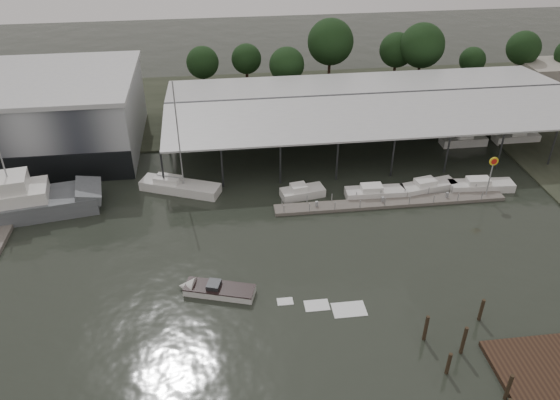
{
  "coord_description": "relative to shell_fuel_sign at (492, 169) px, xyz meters",
  "views": [
    {
      "loc": [
        -4.97,
        -42.82,
        35.72
      ],
      "look_at": [
        1.48,
        8.63,
        2.5
      ],
      "focal_mm": 35.0,
      "sensor_mm": 36.0,
      "label": 1
    }
  ],
  "objects": [
    {
      "name": "floating_dock",
      "position": [
        -12.0,
        0.01,
        -3.72
      ],
      "size": [
        28.0,
        2.0,
        1.4
      ],
      "color": "slate",
      "rests_on": "ground"
    },
    {
      "name": "ground",
      "position": [
        -27.0,
        -9.99,
        -3.93
      ],
      "size": [
        200.0,
        200.0,
        0.0
      ],
      "primitive_type": "plane",
      "color": "#232820",
      "rests_on": "ground"
    },
    {
      "name": "moored_cruiser_0",
      "position": [
        -22.26,
        3.05,
        -3.31
      ],
      "size": [
        5.61,
        3.12,
        1.7
      ],
      "rotation": [
        0.0,
        0.0,
        0.18
      ],
      "color": "silver",
      "rests_on": "ground"
    },
    {
      "name": "storage_warehouse",
      "position": [
        -55.0,
        19.95,
        1.36
      ],
      "size": [
        24.5,
        20.5,
        10.5
      ],
      "color": "#9DA2A7",
      "rests_on": "ground"
    },
    {
      "name": "covered_boat_shed",
      "position": [
        -10.0,
        18.01,
        2.2
      ],
      "size": [
        58.24,
        24.0,
        6.96
      ],
      "color": "#BBBEC0",
      "rests_on": "ground"
    },
    {
      "name": "trawler_dock",
      "position": [
        -57.0,
        4.01,
        -3.68
      ],
      "size": [
        3.0,
        18.0,
        0.5
      ],
      "color": "slate",
      "rests_on": "ground"
    },
    {
      "name": "white_sailboat",
      "position": [
        -37.23,
        6.16,
        -3.27
      ],
      "size": [
        10.24,
        6.23,
        14.58
      ],
      "rotation": [
        0.0,
        0.0,
        -0.39
      ],
      "color": "silver",
      "rests_on": "ground"
    },
    {
      "name": "moored_cruiser_3",
      "position": [
        0.09,
        1.81,
        -3.31
      ],
      "size": [
        8.1,
        2.71,
        1.7
      ],
      "rotation": [
        0.0,
        0.0,
        -0.06
      ],
      "color": "silver",
      "rests_on": "ground"
    },
    {
      "name": "land_strip_far",
      "position": [
        -27.0,
        32.01,
        -3.83
      ],
      "size": [
        140.0,
        30.0,
        0.3
      ],
      "color": "#373C2D",
      "rests_on": "ground"
    },
    {
      "name": "mooring_pilings",
      "position": [
        -12.78,
        -24.59,
        -2.91
      ],
      "size": [
        6.07,
        10.74,
        3.54
      ],
      "color": "#382C1C",
      "rests_on": "ground"
    },
    {
      "name": "horizon_tree_line",
      "position": [
        -3.14,
        37.89,
        2.64
      ],
      "size": [
        70.5,
        11.67,
        11.94
      ],
      "color": "black",
      "rests_on": "ground"
    },
    {
      "name": "speedboat_underway",
      "position": [
        -33.42,
        -13.08,
        -3.53
      ],
      "size": [
        17.93,
        7.08,
        2.0
      ],
      "rotation": [
        0.0,
        0.0,
        2.84
      ],
      "color": "silver",
      "rests_on": "ground"
    },
    {
      "name": "grey_trawler",
      "position": [
        -54.58,
        3.27,
        -2.35
      ],
      "size": [
        17.35,
        7.8,
        8.84
      ],
      "rotation": [
        0.0,
        0.0,
        0.16
      ],
      "color": "slate",
      "rests_on": "ground"
    },
    {
      "name": "moored_cruiser_2",
      "position": [
        -6.54,
        2.37,
        -3.31
      ],
      "size": [
        7.32,
        3.53,
        1.7
      ],
      "rotation": [
        0.0,
        0.0,
        0.2
      ],
      "color": "silver",
      "rests_on": "ground"
    },
    {
      "name": "moored_cruiser_1",
      "position": [
        -13.48,
        1.83,
        -3.31
      ],
      "size": [
        7.32,
        2.4,
        1.7
      ],
      "rotation": [
        0.0,
        0.0,
        -0.03
      ],
      "color": "silver",
      "rests_on": "ground"
    },
    {
      "name": "shell_fuel_sign",
      "position": [
        0.0,
        0.0,
        0.0
      ],
      "size": [
        1.1,
        0.18,
        5.55
      ],
      "color": "#949699",
      "rests_on": "ground"
    }
  ]
}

